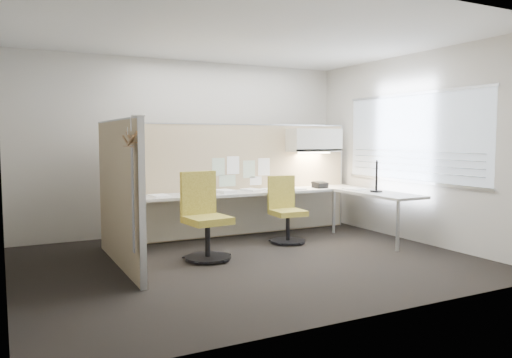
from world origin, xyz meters
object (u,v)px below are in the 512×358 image
chair_right (286,212)px  monitor (377,174)px  desk (271,199)px  chair_left (204,219)px  phone (320,185)px

chair_right → monitor: size_ratio=2.06×
desk → chair_right: 0.40m
monitor → chair_left: bearing=128.7°
chair_left → chair_right: chair_left is taller
chair_left → monitor: (2.76, -0.06, 0.49)m
phone → chair_left: bearing=-166.0°
desk → monitor: monitor is taller
chair_right → chair_left: bearing=-160.8°
desk → monitor: (1.37, -0.83, 0.40)m
chair_left → phone: chair_left is taller
phone → desk: bearing=177.8°
chair_left → phone: (2.35, 0.84, 0.27)m
chair_right → phone: bearing=28.3°
chair_right → monitor: (1.32, -0.47, 0.55)m
phone → monitor: bearing=-70.8°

